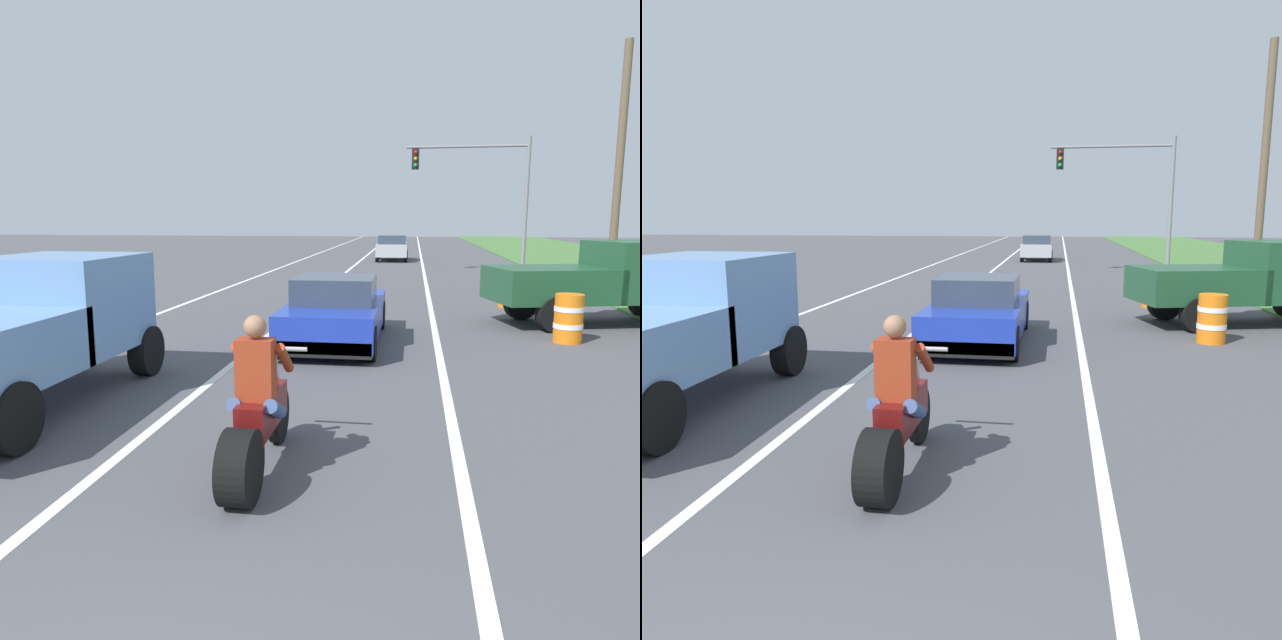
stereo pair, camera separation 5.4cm
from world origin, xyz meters
The scene contains 12 objects.
lane_stripe_left_solid centered at (-5.40, 20.00, 0.00)m, with size 0.14×120.00×0.01m, color white.
lane_stripe_right_solid centered at (1.80, 20.00, 0.00)m, with size 0.14×120.00×0.01m, color white.
lane_stripe_centre_dashed centered at (-1.80, 20.00, 0.00)m, with size 0.14×120.00×0.01m, color white.
motorcycle_with_rider centered at (-0.20, 4.22, 0.59)m, with size 0.70×2.21×1.62m.
sports_car_blue centered at (-0.26, 10.75, 0.63)m, with size 1.84×4.30×1.37m.
pickup_truck_left_lane_light_blue centered at (-3.85, 6.00, 1.11)m, with size 2.02×4.80×1.98m.
pickup_truck_right_shoulder_dark_green centered at (5.76, 13.82, 1.11)m, with size 5.14×3.14×1.98m.
traffic_light_mast_near centered at (4.43, 26.56, 4.05)m, with size 5.33×0.34×6.00m.
utility_pole_roadside centered at (7.40, 18.65, 3.86)m, with size 0.24×0.24×7.71m, color brown.
construction_barrel_nearest centered at (4.44, 11.44, 0.50)m, with size 0.58×0.58×1.00m.
construction_barrel_mid centered at (3.99, 16.35, 0.50)m, with size 0.58×0.58×1.00m.
distant_car_far_ahead centered at (0.05, 34.69, 0.77)m, with size 1.80×4.00×1.50m.
Camera 1 is at (1.26, -1.20, 2.53)m, focal length 33.56 mm.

